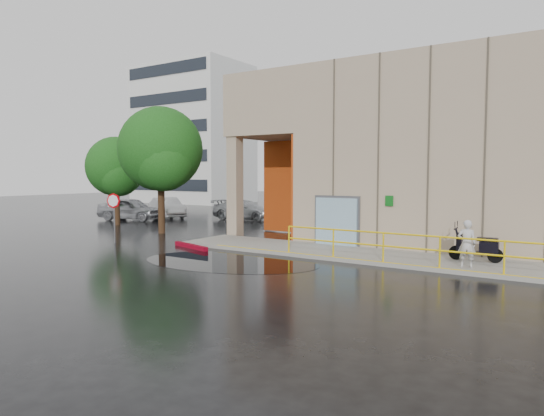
{
  "coord_description": "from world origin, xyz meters",
  "views": [
    {
      "loc": [
        9.11,
        -12.82,
        3.18
      ],
      "look_at": [
        -1.18,
        3.0,
        1.84
      ],
      "focal_mm": 32.0,
      "sensor_mm": 36.0,
      "label": 1
    }
  ],
  "objects_px": {
    "car_c": "(245,210)",
    "red_curb": "(191,246)",
    "tree_near": "(161,152)",
    "scooter": "(477,239)",
    "car_b": "(167,208)",
    "tree_far": "(117,169)",
    "stop_sign": "(114,206)",
    "car_a": "(131,209)",
    "person": "(467,244)"
  },
  "relations": [
    {
      "from": "person",
      "to": "scooter",
      "type": "distance_m",
      "value": 1.35
    },
    {
      "from": "tree_near",
      "to": "stop_sign",
      "type": "bearing_deg",
      "value": -78.44
    },
    {
      "from": "car_a",
      "to": "tree_near",
      "type": "distance_m",
      "value": 9.03
    },
    {
      "from": "scooter",
      "to": "car_b",
      "type": "height_order",
      "value": "scooter"
    },
    {
      "from": "scooter",
      "to": "tree_near",
      "type": "xyz_separation_m",
      "value": [
        -15.75,
        0.51,
        3.38
      ]
    },
    {
      "from": "car_c",
      "to": "stop_sign",
      "type": "bearing_deg",
      "value": -176.09
    },
    {
      "from": "person",
      "to": "red_curb",
      "type": "height_order",
      "value": "person"
    },
    {
      "from": "car_a",
      "to": "car_c",
      "type": "bearing_deg",
      "value": -68.22
    },
    {
      "from": "scooter",
      "to": "car_a",
      "type": "bearing_deg",
      "value": 166.6
    },
    {
      "from": "stop_sign",
      "to": "car_a",
      "type": "xyz_separation_m",
      "value": [
        -8.0,
        7.83,
        -0.91
      ]
    },
    {
      "from": "car_a",
      "to": "car_c",
      "type": "relative_size",
      "value": 0.97
    },
    {
      "from": "person",
      "to": "tree_far",
      "type": "xyz_separation_m",
      "value": [
        -21.09,
        3.35,
        2.56
      ]
    },
    {
      "from": "red_curb",
      "to": "car_a",
      "type": "distance_m",
      "value": 13.94
    },
    {
      "from": "car_a",
      "to": "tree_far",
      "type": "relative_size",
      "value": 0.84
    },
    {
      "from": "person",
      "to": "red_curb",
      "type": "xyz_separation_m",
      "value": [
        -10.92,
        -1.12,
        -0.84
      ]
    },
    {
      "from": "red_curb",
      "to": "car_c",
      "type": "bearing_deg",
      "value": 115.94
    },
    {
      "from": "stop_sign",
      "to": "car_c",
      "type": "relative_size",
      "value": 0.49
    },
    {
      "from": "person",
      "to": "tree_far",
      "type": "distance_m",
      "value": 21.5
    },
    {
      "from": "scooter",
      "to": "car_c",
      "type": "height_order",
      "value": "scooter"
    },
    {
      "from": "car_b",
      "to": "tree_near",
      "type": "height_order",
      "value": "tree_near"
    },
    {
      "from": "scooter",
      "to": "car_c",
      "type": "bearing_deg",
      "value": 149.1
    },
    {
      "from": "person",
      "to": "car_a",
      "type": "bearing_deg",
      "value": -25.25
    },
    {
      "from": "tree_near",
      "to": "car_c",
      "type": "bearing_deg",
      "value": 95.84
    },
    {
      "from": "car_c",
      "to": "red_curb",
      "type": "bearing_deg",
      "value": -157.75
    },
    {
      "from": "person",
      "to": "car_c",
      "type": "relative_size",
      "value": 0.33
    },
    {
      "from": "scooter",
      "to": "red_curb",
      "type": "xyz_separation_m",
      "value": [
        -10.98,
        -2.47,
        -0.84
      ]
    },
    {
      "from": "red_curb",
      "to": "car_b",
      "type": "xyz_separation_m",
      "value": [
        -11.39,
        9.91,
        0.64
      ]
    },
    {
      "from": "red_curb",
      "to": "stop_sign",
      "type": "bearing_deg",
      "value": -169.13
    },
    {
      "from": "person",
      "to": "red_curb",
      "type": "distance_m",
      "value": 11.01
    },
    {
      "from": "scooter",
      "to": "person",
      "type": "bearing_deg",
      "value": -94.53
    },
    {
      "from": "tree_far",
      "to": "person",
      "type": "bearing_deg",
      "value": -9.04
    },
    {
      "from": "car_a",
      "to": "car_c",
      "type": "distance_m",
      "value": 7.81
    },
    {
      "from": "red_curb",
      "to": "person",
      "type": "bearing_deg",
      "value": 5.88
    },
    {
      "from": "scooter",
      "to": "tree_far",
      "type": "height_order",
      "value": "tree_far"
    },
    {
      "from": "red_curb",
      "to": "car_b",
      "type": "bearing_deg",
      "value": 138.96
    },
    {
      "from": "red_curb",
      "to": "car_b",
      "type": "distance_m",
      "value": 15.11
    },
    {
      "from": "red_curb",
      "to": "tree_near",
      "type": "bearing_deg",
      "value": 148.01
    },
    {
      "from": "stop_sign",
      "to": "car_c",
      "type": "xyz_separation_m",
      "value": [
        -1.65,
        12.38,
        -1.01
      ]
    },
    {
      "from": "scooter",
      "to": "car_c",
      "type": "distance_m",
      "value": 18.98
    },
    {
      "from": "scooter",
      "to": "stop_sign",
      "type": "bearing_deg",
      "value": -169.9
    },
    {
      "from": "tree_near",
      "to": "red_curb",
      "type": "bearing_deg",
      "value": -31.99
    },
    {
      "from": "stop_sign",
      "to": "car_c",
      "type": "height_order",
      "value": "stop_sign"
    },
    {
      "from": "car_c",
      "to": "tree_far",
      "type": "height_order",
      "value": "tree_far"
    },
    {
      "from": "red_curb",
      "to": "tree_far",
      "type": "distance_m",
      "value": 11.61
    },
    {
      "from": "person",
      "to": "stop_sign",
      "type": "height_order",
      "value": "stop_sign"
    },
    {
      "from": "car_c",
      "to": "tree_near",
      "type": "relative_size",
      "value": 0.7
    },
    {
      "from": "car_c",
      "to": "person",
      "type": "bearing_deg",
      "value": -126.02
    },
    {
      "from": "car_b",
      "to": "tree_far",
      "type": "distance_m",
      "value": 6.22
    },
    {
      "from": "person",
      "to": "tree_near",
      "type": "height_order",
      "value": "tree_near"
    },
    {
      "from": "scooter",
      "to": "car_b",
      "type": "relative_size",
      "value": 0.4
    }
  ]
}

